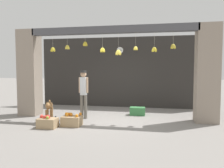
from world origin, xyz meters
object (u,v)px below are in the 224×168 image
shopkeeper (84,90)px  fruit_crate_oranges (72,120)px  fruit_crate_apples (47,122)px  wall_clock (120,50)px  produce_box_green (137,111)px  water_bottle (56,121)px  dog (49,107)px

shopkeeper → fruit_crate_oranges: size_ratio=2.96×
fruit_crate_apples → shopkeeper: bearing=64.2°
wall_clock → shopkeeper: bearing=-109.3°
produce_box_green → fruit_crate_apples: bearing=-137.3°
fruit_crate_oranges → fruit_crate_apples: bearing=-150.0°
water_bottle → fruit_crate_oranges: bearing=-3.2°
dog → produce_box_green: bearing=98.1°
shopkeeper → produce_box_green: bearing=-150.7°
shopkeeper → fruit_crate_apples: (-0.66, -1.37, -0.83)m
wall_clock → produce_box_green: bearing=-60.5°
dog → shopkeeper: 1.28m
produce_box_green → wall_clock: wall_clock is taller
fruit_crate_oranges → wall_clock: 4.38m
wall_clock → water_bottle: bearing=-112.8°
wall_clock → fruit_crate_apples: bearing=-111.7°
produce_box_green → water_bottle: size_ratio=2.10×
dog → shopkeeper: (0.95, 0.70, 0.51)m
shopkeeper → fruit_crate_oranges: shopkeeper is taller
dog → fruit_crate_apples: size_ratio=1.47×
shopkeeper → wall_clock: (0.89, 2.53, 1.57)m
fruit_crate_oranges → produce_box_green: (1.85, 1.92, -0.02)m
water_bottle → produce_box_green: bearing=38.3°
fruit_crate_apples → wall_clock: size_ratio=1.78×
fruit_crate_apples → water_bottle: (0.08, 0.39, -0.04)m
fruit_crate_oranges → produce_box_green: 2.67m
fruit_crate_apples → produce_box_green: (2.47, 2.28, -0.01)m
shopkeeper → fruit_crate_oranges: (-0.04, -1.02, -0.83)m
dog → water_bottle: dog is taller
dog → fruit_crate_apples: (0.28, -0.68, -0.33)m
fruit_crate_oranges → shopkeeper: bearing=87.5°
shopkeeper → fruit_crate_oranges: bearing=90.1°
fruit_crate_oranges → wall_clock: bearing=75.3°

